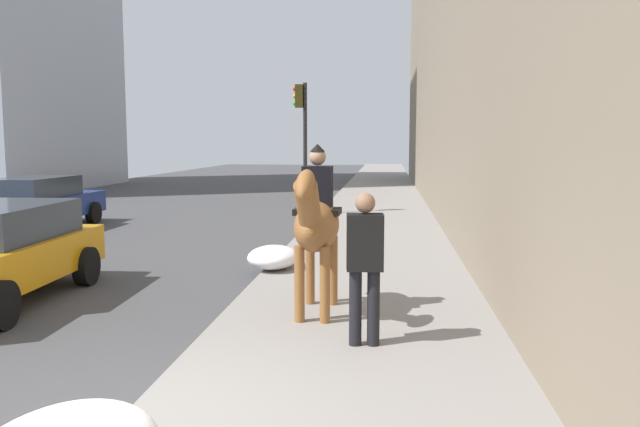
% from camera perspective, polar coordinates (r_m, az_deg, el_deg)
% --- Properties ---
extents(mounted_horse_near, '(2.15, 0.61, 2.22)m').
position_cam_1_polar(mounted_horse_near, '(8.18, -0.35, -0.82)').
color(mounted_horse_near, brown).
rests_on(mounted_horse_near, sidewalk_slab).
extents(pedestrian_greeting, '(0.29, 0.42, 1.70)m').
position_cam_1_polar(pedestrian_greeting, '(6.98, 4.05, -4.07)').
color(pedestrian_greeting, black).
rests_on(pedestrian_greeting, sidewalk_slab).
extents(car_mid_lane, '(4.41, 1.93, 1.44)m').
position_cam_1_polar(car_mid_lane, '(18.53, -24.05, 0.95)').
color(car_mid_lane, navy).
rests_on(car_mid_lane, ground).
extents(traffic_light_near_curb, '(0.20, 0.44, 4.16)m').
position_cam_1_polar(traffic_light_near_curb, '(19.69, -1.59, 7.65)').
color(traffic_light_near_curb, black).
rests_on(traffic_light_near_curb, ground).
extents(snow_pile_far, '(1.17, 0.90, 0.41)m').
position_cam_1_polar(snow_pile_far, '(11.35, -4.25, -3.94)').
color(snow_pile_far, white).
rests_on(snow_pile_far, sidewalk_slab).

